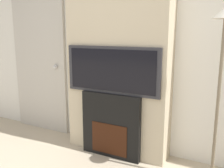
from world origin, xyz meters
TOP-DOWN VIEW (x-y plane):
  - wall_back at (0.00, 2.03)m, footprint 6.00×0.06m
  - chimney_breast at (0.00, 1.85)m, footprint 1.22×0.30m
  - fireplace at (0.00, 1.70)m, footprint 0.72×0.15m
  - television at (0.00, 1.70)m, footprint 1.13×0.07m
  - floor_lamp at (1.11, 1.65)m, footprint 0.34×0.34m
  - entry_door at (-1.33, 1.97)m, footprint 0.92×0.09m

SIDE VIEW (x-z plane):
  - fireplace at x=0.00m, z-range 0.00..0.75m
  - entry_door at x=-1.33m, z-range 0.00..1.99m
  - floor_lamp at x=1.11m, z-range 0.19..1.82m
  - television at x=0.00m, z-range 0.75..1.27m
  - chimney_breast at x=0.00m, z-range 0.00..2.70m
  - wall_back at x=0.00m, z-range 0.00..2.70m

